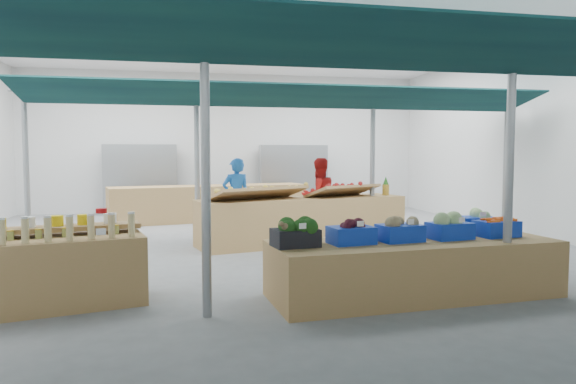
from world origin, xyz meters
name	(u,v)px	position (x,y,z in m)	size (l,w,h in m)	color
floor	(253,247)	(0.00, 0.00, 0.00)	(13.00, 13.00, 0.00)	slate
hall	(244,110)	(0.00, 1.44, 2.65)	(13.00, 13.00, 13.00)	silver
pole_grid	(316,148)	(0.75, -1.75, 1.81)	(10.00, 4.60, 3.00)	gray
awnings	(316,84)	(0.75, -1.75, 2.78)	(9.50, 7.08, 0.30)	#0A242C
back_shelving_left	(141,180)	(-2.50, 6.00, 1.00)	(2.00, 0.50, 2.00)	#B23F33
back_shelving_right	(293,179)	(2.00, 6.00, 1.00)	(2.00, 0.50, 2.00)	#B23F33
bottle_shelf	(62,268)	(-2.58, -3.27, 0.43)	(1.89, 1.42, 1.06)	#9C7C44
veg_counter	(414,268)	(1.48, -3.67, 0.34)	(3.48, 1.16, 0.68)	#9C7C44
fruit_counter	(303,220)	(1.02, 0.30, 0.44)	(4.12, 0.98, 0.88)	#9C7C44
far_counter	(210,203)	(-0.60, 4.22, 0.46)	(5.12, 1.02, 0.92)	#9C7C44
vendor_left	(236,197)	(-0.18, 1.40, 0.82)	(0.60, 0.39, 1.65)	blue
vendor_right	(319,196)	(1.62, 1.40, 0.82)	(0.80, 0.62, 1.65)	#AD1715
crate_broccoli	(295,232)	(-0.01, -3.79, 0.83)	(0.55, 0.44, 0.35)	black
crate_beets	(351,232)	(0.67, -3.73, 0.81)	(0.55, 0.44, 0.29)	#1034B2
crate_celeriac	(400,229)	(1.29, -3.68, 0.82)	(0.55, 0.44, 0.31)	#1034B2
crate_cabbage	(450,226)	(1.97, -3.63, 0.83)	(0.55, 0.44, 0.35)	#1034B2
crate_carrots	(496,228)	(2.64, -3.57, 0.79)	(0.55, 0.44, 0.29)	#1034B2
sparrow	(285,227)	(-0.15, -3.92, 0.92)	(0.12, 0.09, 0.11)	brown
pole_ribbon	(101,213)	(-2.10, -3.58, 1.08)	(0.12, 0.12, 0.28)	red
apple_heap_yellow	(258,191)	(0.09, -0.03, 1.05)	(2.01, 1.50, 0.27)	#997247
apple_heap_red	(343,188)	(1.85, 0.40, 1.05)	(1.65, 1.31, 0.27)	#997247
pineapple	(386,186)	(2.85, 0.65, 1.06)	(0.14, 0.14, 0.39)	#8C6019
crate_extra	(475,221)	(2.60, -3.14, 0.82)	(0.53, 0.42, 0.32)	#1034B2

